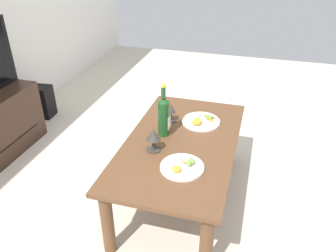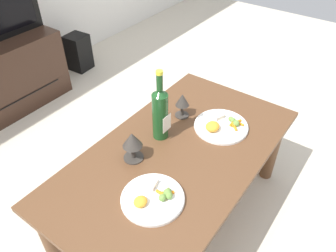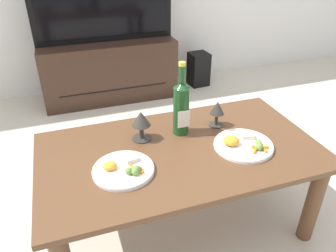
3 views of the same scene
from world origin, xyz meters
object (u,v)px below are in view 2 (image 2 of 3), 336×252
floor_speaker (78,52)px  dinner_plate_left (153,198)px  dining_table (177,165)px  goblet_right (182,101)px  wine_bottle (160,112)px  goblet_left (132,142)px  dinner_plate_right (221,126)px

floor_speaker → dinner_plate_left: dinner_plate_left is taller
dining_table → goblet_right: goblet_right is taller
floor_speaker → wine_bottle: 1.68m
wine_bottle → dining_table: bearing=-110.8°
dining_table → goblet_left: (-0.14, 0.13, 0.17)m
goblet_right → dinner_plate_left: goblet_right is taller
goblet_right → dinner_plate_left: 0.55m
goblet_left → dinner_plate_right: bearing=-26.9°
goblet_right → floor_speaker: bearing=69.3°
floor_speaker → goblet_right: size_ratio=2.37×
dinner_plate_left → dinner_plate_right: dinner_plate_right is taller
dinner_plate_left → dinner_plate_right: 0.53m
goblet_right → dinner_plate_right: bearing=-81.4°
goblet_left → dinner_plate_right: goblet_left is taller
goblet_right → dinner_plate_left: (-0.50, -0.21, -0.07)m
dinner_plate_right → floor_speaker: bearing=72.7°
goblet_right → dinner_plate_right: 0.22m
goblet_right → dinner_plate_left: size_ratio=0.53×
dinner_plate_right → wine_bottle: bearing=137.5°
dining_table → dinner_plate_left: dinner_plate_left is taller
dining_table → dinner_plate_left: size_ratio=4.95×
dining_table → goblet_right: 0.32m
goblet_left → dinner_plate_left: (-0.13, -0.21, -0.08)m
wine_bottle → dinner_plate_left: (-0.32, -0.20, -0.13)m
dining_table → goblet_left: 0.26m
dining_table → wine_bottle: size_ratio=3.51×
dining_table → goblet_right: size_ratio=9.39×
dining_table → dinner_plate_right: dinner_plate_right is taller
floor_speaker → goblet_left: (-0.92, -1.45, 0.39)m
goblet_right → dinner_plate_left: bearing=-157.5°
floor_speaker → dinner_plate_left: bearing=-126.8°
dining_table → dinner_plate_right: (0.27, -0.07, 0.09)m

